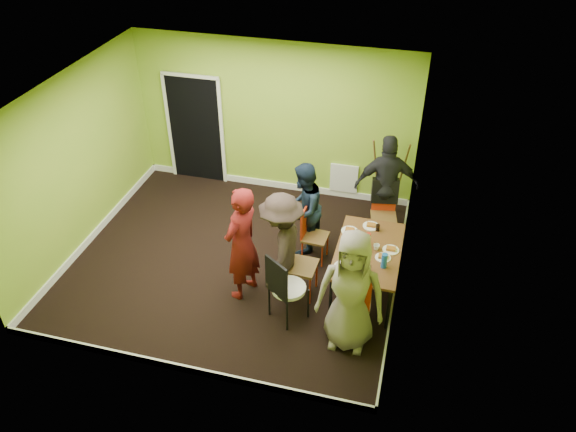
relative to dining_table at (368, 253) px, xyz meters
The scene contains 28 objects.
ground 2.17m from the dining_table, behind, with size 5.00×5.00×0.00m, color black.
room_walls 2.10m from the dining_table, behind, with size 5.04×4.54×2.82m.
dining_table is the anchor object (origin of this frame).
chair_left_far 1.09m from the dining_table, 151.26° to the left, with size 0.40×0.40×0.91m.
chair_left_near 1.04m from the dining_table, 163.76° to the right, with size 0.46×0.46×1.06m.
chair_back_end 1.42m from the dining_table, 87.54° to the left, with size 0.50×0.56×1.03m.
chair_front_end 0.85m from the dining_table, 93.39° to the right, with size 0.46×0.47×1.05m.
chair_bentwood 1.32m from the dining_table, 139.05° to the right, with size 0.59×0.59×1.09m.
easel 1.92m from the dining_table, 88.48° to the left, with size 0.61×0.57×1.52m.
plate_near_left 0.49m from the dining_table, 132.23° to the left, with size 0.25×0.25×0.01m, color white.
plate_near_right 0.53m from the dining_table, 122.40° to the right, with size 0.25×0.25×0.01m, color white.
plate_far_back 0.57m from the dining_table, 94.33° to the left, with size 0.24×0.24×0.01m, color white.
plate_far_front 0.60m from the dining_table, 95.09° to the right, with size 0.24×0.24×0.01m, color white.
plate_wall_back 0.32m from the dining_table, 13.19° to the left, with size 0.23×0.23×0.01m, color white.
plate_wall_front 0.26m from the dining_table, 30.21° to the right, with size 0.22×0.22×0.01m, color white.
thermos 0.17m from the dining_table, 117.31° to the left, with size 0.07×0.07×0.22m, color white.
blue_bottle 0.43m from the dining_table, 51.87° to the right, with size 0.08×0.08×0.22m, color blue.
orange_bottle 0.20m from the dining_table, 100.58° to the left, with size 0.03×0.03×0.07m, color red.
glass_mid 0.37m from the dining_table, 127.04° to the left, with size 0.07×0.07×0.09m, color black.
glass_back 0.50m from the dining_table, 82.71° to the left, with size 0.06×0.06×0.10m, color black.
glass_front 0.47m from the dining_table, 82.11° to the right, with size 0.06×0.06×0.10m, color black.
cup_a 0.26m from the dining_table, 123.59° to the right, with size 0.12×0.12×0.09m, color white.
cup_b 0.14m from the dining_table, 20.48° to the left, with size 0.09×0.09×0.08m, color white.
person_standing 1.78m from the dining_table, 164.02° to the right, with size 0.65×0.43×1.78m, color #5F1110.
person_left_far 1.33m from the dining_table, 146.97° to the left, with size 0.75×0.58×1.54m, color #142032.
person_left_near 1.23m from the dining_table, 163.10° to the right, with size 1.08×0.62×1.68m, color #2D221E.
person_back_end 1.57m from the dining_table, 87.78° to the left, with size 1.03×0.43×1.75m, color #222227.
person_front_end 1.07m from the dining_table, 94.57° to the right, with size 0.87×0.56×1.77m, color gray.
Camera 1 is at (2.51, -6.38, 5.70)m, focal length 35.00 mm.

